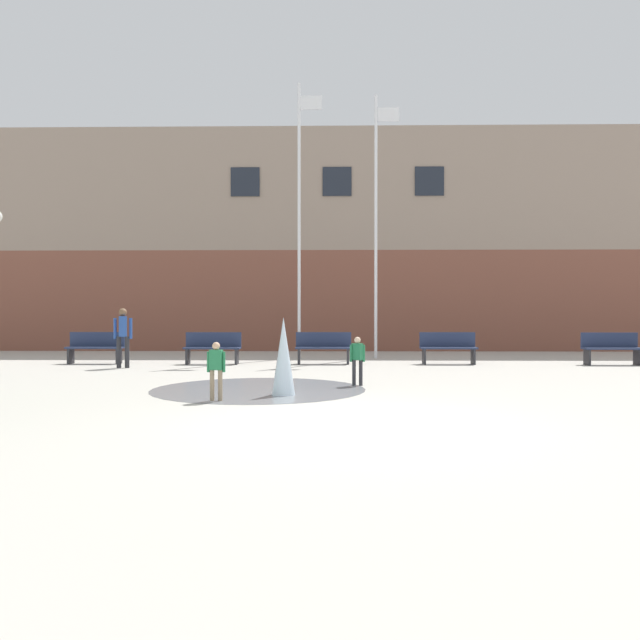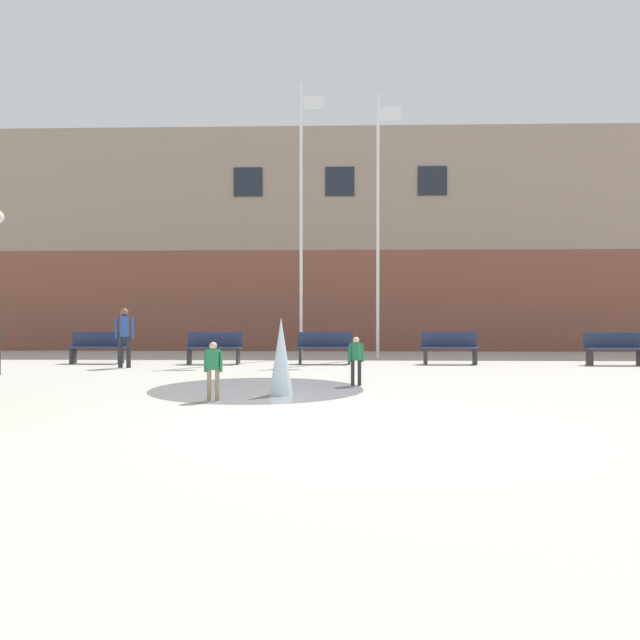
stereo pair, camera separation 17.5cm
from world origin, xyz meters
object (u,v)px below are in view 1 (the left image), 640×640
object	(u,v)px
park_bench_far_left	(96,347)
child_running	(216,366)
park_bench_left_of_flagpoles	(213,347)
park_bench_under_left_flagpole	(323,347)
flagpole_left	(300,213)
flagpole_right	(377,219)
adult_near_bench	(123,333)
child_with_pink_shirt	(357,357)
park_bench_near_trashcan	(611,348)
park_bench_under_right_flagpole	(448,347)

from	to	relation	value
park_bench_far_left	child_running	bearing A→B (deg)	-56.92
child_running	park_bench_left_of_flagpoles	bearing A→B (deg)	-70.88
park_bench_under_left_flagpole	flagpole_left	world-z (taller)	flagpole_left
park_bench_far_left	flagpole_right	xyz separation A→B (m)	(8.28, 2.37, 4.02)
park_bench_left_of_flagpoles	adult_near_bench	distance (m)	2.54
adult_near_bench	child_with_pink_shirt	bearing A→B (deg)	39.95
park_bench_near_trashcan	child_running	bearing A→B (deg)	-143.15
flagpole_left	flagpole_right	bearing A→B (deg)	-0.00
park_bench_left_of_flagpoles	park_bench_near_trashcan	world-z (taller)	same
child_with_pink_shirt	flagpole_right	distance (m)	8.65
flagpole_left	flagpole_right	distance (m)	2.50
park_bench_left_of_flagpoles	child_with_pink_shirt	world-z (taller)	child_with_pink_shirt
park_bench_under_right_flagpole	child_with_pink_shirt	world-z (taller)	child_with_pink_shirt
park_bench_left_of_flagpoles	flagpole_left	xyz separation A→B (m)	(2.37, 2.48, 4.22)
park_bench_under_left_flagpole	park_bench_near_trashcan	distance (m)	8.13
child_running	flagpole_left	xyz separation A→B (m)	(0.90, 9.88, 4.12)
flagpole_left	adult_near_bench	bearing A→B (deg)	-140.38
park_bench_under_right_flagpole	flagpole_left	xyz separation A→B (m)	(-4.37, 2.34, 4.22)
park_bench_near_trashcan	flagpole_right	bearing A→B (deg)	158.61
park_bench_under_left_flagpole	park_bench_near_trashcan	world-z (taller)	same
park_bench_left_of_flagpoles	adult_near_bench	xyz separation A→B (m)	(-2.16, -1.27, 0.45)
park_bench_under_left_flagpole	park_bench_under_right_flagpole	world-z (taller)	same
child_with_pink_shirt	flagpole_left	world-z (taller)	flagpole_left
park_bench_left_of_flagpoles	child_with_pink_shirt	xyz separation A→B (m)	(3.92, -5.17, 0.10)
park_bench_under_left_flagpole	park_bench_left_of_flagpoles	bearing A→B (deg)	-177.60
park_bench_under_left_flagpole	park_bench_far_left	bearing A→B (deg)	-179.82
flagpole_right	park_bench_under_right_flagpole	bearing A→B (deg)	-51.23
flagpole_left	flagpole_right	xyz separation A→B (m)	(2.49, -0.00, -0.20)
park_bench_near_trashcan	child_with_pink_shirt	xyz separation A→B (m)	(-7.37, -5.13, 0.10)
adult_near_bench	flagpole_right	xyz separation A→B (m)	(7.02, 3.75, 3.57)
park_bench_under_left_flagpole	park_bench_near_trashcan	bearing A→B (deg)	-1.20
adult_near_bench	child_running	size ratio (longest dim) A/B	1.61
park_bench_under_right_flagpole	park_bench_under_left_flagpole	bearing A→B (deg)	-179.83
park_bench_far_left	park_bench_near_trashcan	distance (m)	14.72
park_bench_under_left_flagpole	park_bench_under_right_flagpole	xyz separation A→B (m)	(3.57, 0.01, 0.00)
flagpole_left	flagpole_right	world-z (taller)	flagpole_left
park_bench_under_right_flagpole	child_with_pink_shirt	xyz separation A→B (m)	(-2.82, -5.31, 0.10)
park_bench_under_right_flagpole	flagpole_right	world-z (taller)	flagpole_right
park_bench_near_trashcan	child_running	distance (m)	12.28
park_bench_far_left	park_bench_left_of_flagpoles	bearing A→B (deg)	-1.88
park_bench_under_left_flagpole	park_bench_near_trashcan	size ratio (longest dim) A/B	1.00
flagpole_right	park_bench_under_left_flagpole	bearing A→B (deg)	-125.81
park_bench_left_of_flagpoles	flagpole_right	distance (m)	6.78
park_bench_under_left_flagpole	adult_near_bench	world-z (taller)	adult_near_bench
park_bench_under_right_flagpole	child_with_pink_shirt	bearing A→B (deg)	-117.96
park_bench_under_left_flagpole	child_running	world-z (taller)	child_running
child_running	child_with_pink_shirt	distance (m)	3.31
park_bench_left_of_flagpoles	flagpole_right	bearing A→B (deg)	27.03
flagpole_right	child_running	bearing A→B (deg)	-108.93
park_bench_under_left_flagpole	child_running	size ratio (longest dim) A/B	1.62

